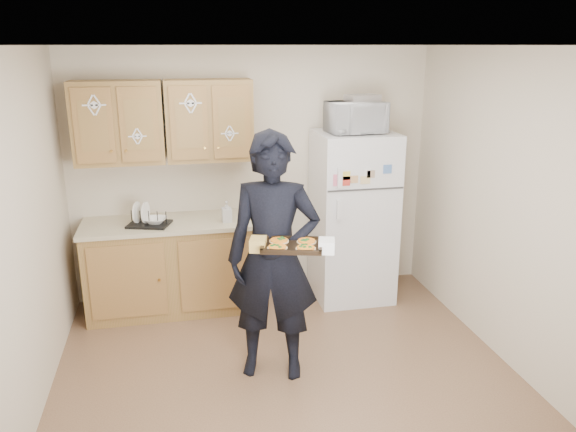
{
  "coord_description": "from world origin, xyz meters",
  "views": [
    {
      "loc": [
        -0.79,
        -3.7,
        2.5
      ],
      "look_at": [
        0.08,
        0.45,
        1.21
      ],
      "focal_mm": 35.0,
      "sensor_mm": 36.0,
      "label": 1
    }
  ],
  "objects_px": {
    "person": "(273,258)",
    "refrigerator": "(353,217)",
    "microwave": "(356,117)",
    "baking_tray": "(292,246)",
    "dish_rack": "(149,218)"
  },
  "relations": [
    {
      "from": "microwave",
      "to": "person",
      "type": "bearing_deg",
      "value": -136.11
    },
    {
      "from": "refrigerator",
      "to": "baking_tray",
      "type": "distance_m",
      "value": 1.83
    },
    {
      "from": "microwave",
      "to": "dish_rack",
      "type": "distance_m",
      "value": 2.15
    },
    {
      "from": "baking_tray",
      "to": "dish_rack",
      "type": "bearing_deg",
      "value": 140.22
    },
    {
      "from": "microwave",
      "to": "dish_rack",
      "type": "relative_size",
      "value": 1.44
    },
    {
      "from": "baking_tray",
      "to": "refrigerator",
      "type": "bearing_deg",
      "value": 73.98
    },
    {
      "from": "refrigerator",
      "to": "dish_rack",
      "type": "relative_size",
      "value": 4.63
    },
    {
      "from": "dish_rack",
      "to": "person",
      "type": "bearing_deg",
      "value": -52.14
    },
    {
      "from": "baking_tray",
      "to": "dish_rack",
      "type": "xyz_separation_m",
      "value": [
        -1.03,
        1.51,
        -0.18
      ]
    },
    {
      "from": "baking_tray",
      "to": "person",
      "type": "bearing_deg",
      "value": 121.77
    },
    {
      "from": "microwave",
      "to": "baking_tray",
      "type": "bearing_deg",
      "value": -127.93
    },
    {
      "from": "refrigerator",
      "to": "person",
      "type": "bearing_deg",
      "value": -129.8
    },
    {
      "from": "person",
      "to": "refrigerator",
      "type": "bearing_deg",
      "value": 66.09
    },
    {
      "from": "person",
      "to": "baking_tray",
      "type": "distance_m",
      "value": 0.36
    },
    {
      "from": "person",
      "to": "microwave",
      "type": "relative_size",
      "value": 3.64
    }
  ]
}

